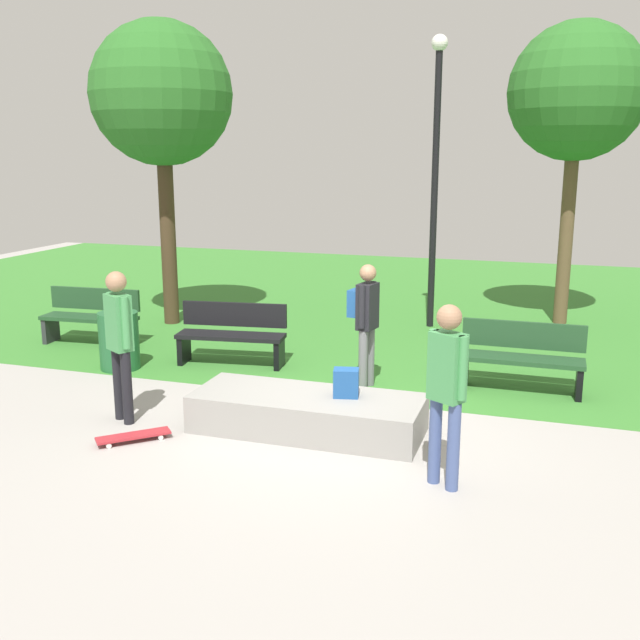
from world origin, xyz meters
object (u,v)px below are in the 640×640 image
object	(u,v)px
backpack_on_ledge	(346,383)
park_bench_far_right	(232,333)
tree_slender_maple	(577,94)
trash_bin	(119,341)
skater_watching	(119,334)
park_bench_near_lamppost	(91,315)
tree_leaning_ash	(161,96)
pedestrian_with_backpack	(365,315)
concrete_ledge	(307,413)
skater_performing_trick	(447,382)
skateboard_by_ledge	(133,436)
lamp_post	(436,159)
park_bench_near_path	(522,356)

from	to	relation	value
backpack_on_ledge	park_bench_far_right	xyz separation A→B (m)	(-2.37, 2.11, -0.11)
park_bench_far_right	tree_slender_maple	bearing A→B (deg)	42.85
park_bench_far_right	trash_bin	distance (m)	1.64
skater_watching	park_bench_far_right	bearing A→B (deg)	85.01
backpack_on_ledge	park_bench_near_lamppost	bearing A→B (deg)	140.94
tree_leaning_ash	tree_slender_maple	size ratio (longest dim) A/B	1.00
backpack_on_ledge	pedestrian_with_backpack	bearing A→B (deg)	84.13
skater_watching	park_bench_near_lamppost	xyz separation A→B (m)	(-2.48, 2.94, -0.58)
tree_slender_maple	pedestrian_with_backpack	bearing A→B (deg)	-117.53
tree_leaning_ash	tree_slender_maple	bearing A→B (deg)	17.90
pedestrian_with_backpack	tree_leaning_ash	bearing A→B (deg)	149.39
concrete_ledge	trash_bin	size ratio (longest dim) A/B	3.09
concrete_ledge	park_bench_near_lamppost	xyz separation A→B (m)	(-4.64, 2.58, 0.27)
concrete_ledge	tree_leaning_ash	world-z (taller)	tree_leaning_ash
skater_performing_trick	skateboard_by_ledge	bearing A→B (deg)	179.25
backpack_on_ledge	lamp_post	xyz separation A→B (m)	(0.04, 5.43, 2.40)
concrete_ledge	lamp_post	bearing A→B (deg)	85.12
concrete_ledge	pedestrian_with_backpack	distance (m)	1.92
skater_watching	trash_bin	bearing A→B (deg)	124.07
park_bench_far_right	park_bench_near_lamppost	size ratio (longest dim) A/B	1.01
skateboard_by_ledge	tree_leaning_ash	size ratio (longest dim) A/B	0.14
park_bench_near_lamppost	pedestrian_with_backpack	world-z (taller)	pedestrian_with_backpack
skater_watching	tree_leaning_ash	bearing A→B (deg)	112.90
skater_performing_trick	pedestrian_with_backpack	world-z (taller)	skater_performing_trick
backpack_on_ledge	park_bench_near_path	distance (m)	2.80
park_bench_near_lamppost	lamp_post	xyz separation A→B (m)	(5.11, 2.94, 2.51)
concrete_ledge	lamp_post	size ratio (longest dim) A/B	0.52
skateboard_by_ledge	tree_slender_maple	distance (m)	9.53
skater_performing_trick	park_bench_near_lamppost	bearing A→B (deg)	151.02
trash_bin	skater_performing_trick	bearing A→B (deg)	-25.27
skater_performing_trick	park_bench_far_right	bearing A→B (deg)	139.15
skater_performing_trick	skater_watching	bearing A→B (deg)	171.68
tree_slender_maple	trash_bin	xyz separation A→B (m)	(-6.13, -5.05, -3.67)
park_bench_near_lamppost	lamp_post	distance (m)	6.41
skateboard_by_ledge	tree_leaning_ash	bearing A→B (deg)	114.96
backpack_on_ledge	skater_performing_trick	size ratio (longest dim) A/B	0.18
backpack_on_ledge	park_bench_near_lamppost	world-z (taller)	park_bench_near_lamppost
trash_bin	pedestrian_with_backpack	world-z (taller)	pedestrian_with_backpack
backpack_on_ledge	tree_leaning_ash	world-z (taller)	tree_leaning_ash
park_bench_far_right	tree_leaning_ash	world-z (taller)	tree_leaning_ash
park_bench_near_path	lamp_post	size ratio (longest dim) A/B	0.32
skater_performing_trick	park_bench_far_right	distance (m)	4.82
skater_performing_trick	tree_slender_maple	xyz separation A→B (m)	(1.04, 7.46, 3.05)
backpack_on_ledge	pedestrian_with_backpack	distance (m)	1.70
skater_watching	park_bench_near_lamppost	size ratio (longest dim) A/B	1.10
lamp_post	skater_performing_trick	bearing A→B (deg)	-79.38
park_bench_far_right	pedestrian_with_backpack	distance (m)	2.27
concrete_ledge	backpack_on_ledge	size ratio (longest dim) A/B	8.15
park_bench_near_path	backpack_on_ledge	bearing A→B (deg)	-130.06
park_bench_near_lamppost	tree_leaning_ash	size ratio (longest dim) A/B	0.31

